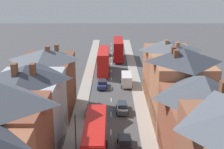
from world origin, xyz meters
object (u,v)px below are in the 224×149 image
at_px(double_decker_bus_lead, 118,49).
at_px(double_decker_bus_mid_street, 95,142).
at_px(car_near_silver, 122,107).
at_px(car_parked_right_a, 105,53).
at_px(double_decker_bus_far_approaching, 103,61).
at_px(street_lamp, 76,132).
at_px(delivery_van, 127,79).
at_px(car_far_grey, 92,110).
at_px(car_parked_left_a, 125,142).
at_px(car_mid_black, 102,84).

relative_size(double_decker_bus_lead, double_decker_bus_mid_street, 1.00).
bearing_deg(car_near_silver, car_parked_right_a, 95.44).
bearing_deg(double_decker_bus_far_approaching, double_decker_bus_mid_street, -90.00).
height_order(double_decker_bus_mid_street, street_lamp, street_lamp).
bearing_deg(delivery_van, car_far_grey, -113.75).
bearing_deg(car_parked_right_a, delivery_van, -78.94).
distance_m(car_parked_right_a, car_far_grey, 39.19).
height_order(double_decker_bus_far_approaching, car_parked_left_a, double_decker_bus_far_approaching).
relative_size(car_mid_black, street_lamp, 0.80).
height_order(car_far_grey, street_lamp, street_lamp).
bearing_deg(double_decker_bus_lead, car_parked_left_a, -89.99).
distance_m(car_far_grey, delivery_van, 15.40).
bearing_deg(car_near_silver, car_mid_black, 107.42).
distance_m(delivery_van, street_lamp, 26.88).
bearing_deg(car_near_silver, double_decker_bus_far_approaching, 99.53).
height_order(car_near_silver, delivery_van, delivery_van).
relative_size(car_far_grey, street_lamp, 0.70).
relative_size(double_decker_bus_lead, double_decker_bus_far_approaching, 1.00).
relative_size(double_decker_bus_lead, car_mid_black, 2.44).
relative_size(car_parked_right_a, street_lamp, 0.70).
relative_size(double_decker_bus_lead, car_parked_right_a, 2.81).
height_order(car_near_silver, car_far_grey, car_near_silver).
distance_m(double_decker_bus_far_approaching, car_mid_black, 10.23).
xyz_separation_m(car_parked_left_a, delivery_van, (1.30, 23.93, 0.53)).
xyz_separation_m(car_far_grey, street_lamp, (-1.15, -11.70, 2.42)).
distance_m(double_decker_bus_mid_street, car_far_grey, 13.44).
bearing_deg(car_far_grey, double_decker_bus_far_approaching, 86.77).
xyz_separation_m(double_decker_bus_far_approaching, street_lamp, (-2.44, -34.55, 0.43)).
bearing_deg(double_decker_bus_far_approaching, car_mid_black, -89.95).
distance_m(double_decker_bus_mid_street, car_parked_left_a, 5.34).
xyz_separation_m(double_decker_bus_mid_street, car_parked_right_a, (0.01, 52.39, -2.01)).
distance_m(car_near_silver, car_parked_left_a, 11.20).
xyz_separation_m(car_parked_right_a, delivery_van, (4.90, -25.08, 0.53)).
xyz_separation_m(car_near_silver, car_parked_left_a, (-0.00, -11.20, -0.02)).
bearing_deg(double_decker_bus_lead, double_decker_bus_far_approaching, -106.62).
bearing_deg(car_near_silver, car_parked_left_a, -90.00).
xyz_separation_m(double_decker_bus_far_approaching, car_far_grey, (-1.29, -22.86, -2.00)).
height_order(double_decker_bus_mid_street, car_parked_left_a, double_decker_bus_mid_street).
distance_m(double_decker_bus_far_approaching, car_parked_left_a, 32.96).
distance_m(car_parked_right_a, car_mid_black, 26.35).
bearing_deg(double_decker_bus_mid_street, car_parked_right_a, 89.99).
bearing_deg(car_parked_left_a, car_mid_black, 99.03).
bearing_deg(delivery_van, car_mid_black, -165.49).
bearing_deg(double_decker_bus_mid_street, double_decker_bus_lead, 85.72).
bearing_deg(car_near_silver, double_decker_bus_lead, 90.02).
relative_size(car_parked_right_a, car_far_grey, 1.00).
height_order(double_decker_bus_far_approaching, delivery_van, double_decker_bus_far_approaching).
relative_size(double_decker_bus_mid_street, car_near_silver, 2.41).
bearing_deg(car_parked_right_a, double_decker_bus_far_approaching, -90.03).
bearing_deg(double_decker_bus_mid_street, street_lamp, 147.99).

